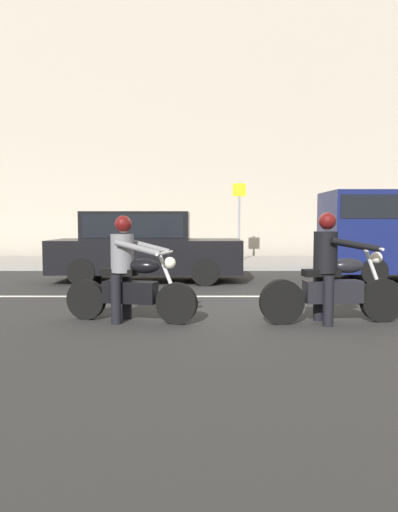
% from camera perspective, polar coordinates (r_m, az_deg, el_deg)
% --- Properties ---
extents(ground_plane, '(80.00, 80.00, 0.00)m').
position_cam_1_polar(ground_plane, '(8.67, 4.85, -5.74)').
color(ground_plane, '#292929').
extents(sidewalk_slab, '(40.00, 4.40, 0.14)m').
position_cam_1_polar(sidewalk_slab, '(16.59, 2.47, -0.76)').
color(sidewalk_slab, gray).
rests_on(sidewalk_slab, ground_plane).
extents(building_facade, '(40.00, 1.40, 12.03)m').
position_cam_1_polar(building_facade, '(20.43, 2.08, 16.95)').
color(building_facade, '#A89E8E').
rests_on(building_facade, ground_plane).
extents(lane_marking_stripe, '(18.00, 0.14, 0.01)m').
position_cam_1_polar(lane_marking_stripe, '(9.58, 5.87, -4.78)').
color(lane_marking_stripe, silver).
rests_on(lane_marking_stripe, ground_plane).
extents(motorcycle_with_rider_black_leather, '(2.17, 0.71, 1.62)m').
position_cam_1_polar(motorcycle_with_rider_black_leather, '(7.24, 15.45, -2.56)').
color(motorcycle_with_rider_black_leather, black).
rests_on(motorcycle_with_rider_black_leather, ground_plane).
extents(motorcycle_with_rider_gray, '(2.01, 0.82, 1.57)m').
position_cam_1_polar(motorcycle_with_rider_gray, '(7.15, -8.40, -2.64)').
color(motorcycle_with_rider_gray, black).
rests_on(motorcycle_with_rider_gray, ground_plane).
extents(parked_sedan_black, '(4.61, 1.82, 1.72)m').
position_cam_1_polar(parked_sedan_black, '(11.89, -6.73, 1.21)').
color(parked_sedan_black, black).
rests_on(parked_sedan_black, ground_plane).
extents(street_sign_post, '(0.44, 0.08, 2.66)m').
position_cam_1_polar(street_sign_post, '(16.28, 4.69, 5.03)').
color(street_sign_post, gray).
rests_on(street_sign_post, sidewalk_slab).
extents(pedestrian_bystander, '(0.34, 0.34, 1.65)m').
position_cam_1_polar(pedestrian_bystander, '(17.38, -3.49, 2.86)').
color(pedestrian_bystander, black).
rests_on(pedestrian_bystander, sidewalk_slab).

